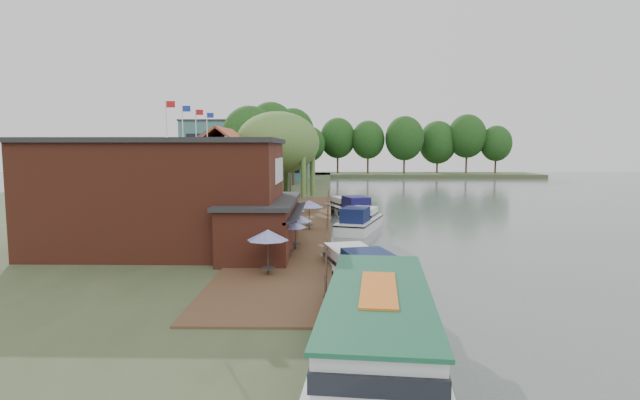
{
  "coord_description": "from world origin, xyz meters",
  "views": [
    {
      "loc": [
        -5.12,
        -32.65,
        7.61
      ],
      "look_at": [
        -6.0,
        12.0,
        3.0
      ],
      "focal_mm": 28.0,
      "sensor_mm": 36.0,
      "label": 1
    }
  ],
  "objects": [
    {
      "name": "ground",
      "position": [
        0.0,
        0.0,
        0.0
      ],
      "size": [
        260.0,
        260.0,
        0.0
      ],
      "primitive_type": "plane",
      "color": "#515E59",
      "rests_on": "ground"
    },
    {
      "name": "land_bank",
      "position": [
        -30.0,
        35.0,
        0.5
      ],
      "size": [
        50.0,
        140.0,
        1.0
      ],
      "primitive_type": "cube",
      "color": "#384728",
      "rests_on": "ground"
    },
    {
      "name": "quay_deck",
      "position": [
        -8.0,
        10.0,
        1.05
      ],
      "size": [
        6.0,
        50.0,
        0.1
      ],
      "primitive_type": "cube",
      "color": "#47301E",
      "rests_on": "land_bank"
    },
    {
      "name": "quay_rail",
      "position": [
        -5.3,
        10.5,
        1.5
      ],
      "size": [
        0.2,
        49.0,
        1.0
      ],
      "primitive_type": null,
      "color": "black",
      "rests_on": "land_bank"
    },
    {
      "name": "pub",
      "position": [
        -14.0,
        -1.0,
        4.65
      ],
      "size": [
        20.0,
        11.0,
        7.3
      ],
      "primitive_type": null,
      "color": "maroon",
      "rests_on": "land_bank"
    },
    {
      "name": "hotel_block",
      "position": [
        -22.0,
        70.0,
        7.15
      ],
      "size": [
        25.4,
        12.4,
        12.3
      ],
      "primitive_type": null,
      "color": "#38666B",
      "rests_on": "land_bank"
    },
    {
      "name": "cottage_a",
      "position": [
        -15.0,
        14.0,
        5.25
      ],
      "size": [
        8.6,
        7.6,
        8.5
      ],
      "primitive_type": null,
      "color": "black",
      "rests_on": "land_bank"
    },
    {
      "name": "cottage_b",
      "position": [
        -18.0,
        24.0,
        5.25
      ],
      "size": [
        9.6,
        8.6,
        8.5
      ],
      "primitive_type": null,
      "color": "beige",
      "rests_on": "land_bank"
    },
    {
      "name": "cottage_c",
      "position": [
        -14.0,
        33.0,
        5.25
      ],
      "size": [
        7.6,
        7.6,
        8.5
      ],
      "primitive_type": null,
      "color": "black",
      "rests_on": "land_bank"
    },
    {
      "name": "willow",
      "position": [
        -10.5,
        19.0,
        6.21
      ],
      "size": [
        8.6,
        8.6,
        10.43
      ],
      "primitive_type": null,
      "color": "#476B2D",
      "rests_on": "land_bank"
    },
    {
      "name": "umbrella_0",
      "position": [
        -8.3,
        -7.43,
        2.29
      ],
      "size": [
        2.16,
        2.16,
        2.38
      ],
      "primitive_type": null,
      "color": "navy",
      "rests_on": "quay_deck"
    },
    {
      "name": "umbrella_1",
      "position": [
        -7.59,
        -3.22,
        2.29
      ],
      "size": [
        2.2,
        2.2,
        2.38
      ],
      "primitive_type": null,
      "color": "navy",
      "rests_on": "quay_deck"
    },
    {
      "name": "umbrella_2",
      "position": [
        -7.35,
        -0.68,
        2.29
      ],
      "size": [
        2.26,
        2.26,
        2.38
      ],
      "primitive_type": null,
      "color": "navy",
      "rests_on": "quay_deck"
    },
    {
      "name": "umbrella_3",
      "position": [
        -8.11,
        4.65,
        2.29
      ],
      "size": [
        2.23,
        2.23,
        2.38
      ],
      "primitive_type": null,
      "color": "navy",
      "rests_on": "quay_deck"
    },
    {
      "name": "umbrella_4",
      "position": [
        -6.78,
        7.15,
        2.29
      ],
      "size": [
        2.32,
        2.32,
        2.38
      ],
      "primitive_type": null,
      "color": "navy",
      "rests_on": "quay_deck"
    },
    {
      "name": "cruiser_0",
      "position": [
        -3.6,
        -6.04,
        1.2
      ],
      "size": [
        5.56,
        10.36,
        2.39
      ],
      "primitive_type": null,
      "rotation": [
        0.0,
        0.0,
        0.25
      ],
      "color": "silver",
      "rests_on": "ground"
    },
    {
      "name": "cruiser_1",
      "position": [
        -2.32,
        13.47,
        1.18
      ],
      "size": [
        5.8,
        10.23,
        2.35
      ],
      "primitive_type": null,
      "rotation": [
        0.0,
        0.0,
        -0.29
      ],
      "color": "silver",
      "rests_on": "ground"
    },
    {
      "name": "cruiser_2",
      "position": [
        -2.89,
        22.64,
        1.24
      ],
      "size": [
        6.31,
        10.7,
        2.48
      ],
      "primitive_type": null,
      "rotation": [
        0.0,
        0.0,
        0.32
      ],
      "color": "silver",
      "rests_on": "ground"
    },
    {
      "name": "tour_boat",
      "position": [
        -3.59,
        -17.53,
        1.57
      ],
      "size": [
        5.44,
        14.72,
        3.14
      ],
      "primitive_type": null,
      "rotation": [
        0.0,
        0.0,
        -0.1
      ],
      "color": "silver",
      "rests_on": "ground"
    },
    {
      "name": "swan",
      "position": [
        -1.15,
        -9.23,
        0.22
      ],
      "size": [
        0.44,
        0.44,
        0.44
      ],
      "primitive_type": "sphere",
      "color": "white",
      "rests_on": "ground"
    },
    {
      "name": "bank_tree_0",
      "position": [
        -17.25,
        43.21,
        7.54
      ],
      "size": [
        8.71,
        8.71,
        13.08
      ],
      "primitive_type": null,
      "color": "#143811",
      "rests_on": "land_bank"
    },
    {
      "name": "bank_tree_1",
      "position": [
        -14.65,
        48.47,
        8.05
      ],
      "size": [
        8.14,
        8.14,
        14.11
      ],
      "primitive_type": null,
      "color": "#143811",
      "rests_on": "land_bank"
    },
    {
      "name": "bank_tree_2",
      "position": [
        -11.81,
        58.01,
        7.94
      ],
      "size": [
        7.74,
        7.74,
        13.89
      ],
      "primitive_type": null,
      "color": "#143811",
      "rests_on": "land_bank"
    },
    {
      "name": "bank_tree_3",
      "position": [
        -17.05,
        78.21,
        7.88
      ],
      "size": [
        6.69,
        6.69,
        13.76
      ],
      "primitive_type": null,
      "color": "#143811",
      "rests_on": "land_bank"
    },
    {
      "name": "bank_tree_4",
      "position": [
        -14.9,
        87.45,
        8.12
      ],
      "size": [
        7.8,
        7.8,
        14.23
      ],
      "primitive_type": null,
      "color": "#143811",
      "rests_on": "land_bank"
    },
    {
      "name": "bank_tree_5",
      "position": [
        -10.16,
        93.97,
        7.09
      ],
      "size": [
        7.66,
        7.66,
        12.17
      ],
      "primitive_type": null,
      "color": "#143811",
      "rests_on": "land_bank"
    }
  ]
}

